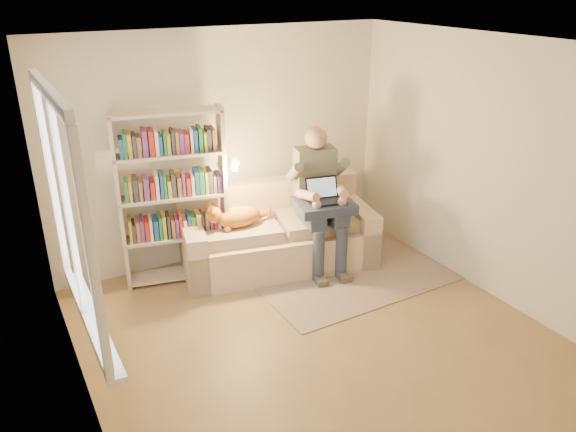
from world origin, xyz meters
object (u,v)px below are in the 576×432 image
person (319,192)px  bookshelf (173,190)px  laptop (328,195)px  sofa (276,237)px  cat (233,217)px

person → bookshelf: bookshelf is taller
laptop → bookshelf: size_ratio=0.22×
sofa → laptop: 0.82m
sofa → bookshelf: size_ratio=1.22×
laptop → bookshelf: 1.65m
person → laptop: 0.16m
person → cat: (-0.94, 0.22, -0.19)m
sofa → laptop: laptop is taller
cat → bookshelf: bearing=169.4°
sofa → cat: bearing=-165.2°
cat → laptop: (0.96, -0.38, 0.20)m
laptop → cat: bearing=170.4°
sofa → laptop: size_ratio=5.56×
sofa → person: (0.41, -0.25, 0.56)m
person → sofa: bearing=160.4°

